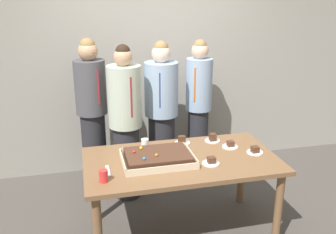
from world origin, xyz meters
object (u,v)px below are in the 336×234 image
(plated_slice_far_right, at_px, (255,151))
(person_far_right_suit, at_px, (92,114))
(drink_cup_middle, at_px, (145,144))
(cake_server_utensil, at_px, (108,171))
(sheet_cake, at_px, (158,157))
(plated_slice_far_left, at_px, (213,139))
(person_green_shirt_behind, at_px, (126,122))
(plated_slice_center_front, at_px, (211,162))
(person_serving_front, at_px, (198,106))
(plated_slice_near_right, at_px, (230,145))
(person_striped_tie_right, at_px, (162,114))
(plated_slice_near_left, at_px, (182,141))
(party_table, at_px, (181,168))
(drink_cup_nearest, at_px, (104,176))

(plated_slice_far_right, xyz_separation_m, person_far_right_suit, (-1.41, 1.13, 0.11))
(drink_cup_middle, distance_m, cake_server_utensil, 0.54)
(sheet_cake, relative_size, drink_cup_middle, 6.19)
(sheet_cake, height_order, plated_slice_far_left, sheet_cake)
(plated_slice_far_left, height_order, person_green_shirt_behind, person_green_shirt_behind)
(plated_slice_center_front, xyz_separation_m, person_serving_front, (0.31, 1.31, 0.09))
(sheet_cake, distance_m, person_far_right_suit, 1.21)
(plated_slice_far_left, distance_m, person_green_shirt_behind, 0.93)
(plated_slice_near_right, distance_m, plated_slice_center_front, 0.42)
(plated_slice_far_right, xyz_separation_m, drink_cup_middle, (-0.97, 0.33, 0.03))
(plated_slice_near_right, xyz_separation_m, plated_slice_far_right, (0.17, -0.18, 0.00))
(plated_slice_far_right, bearing_deg, person_striped_tie_right, 121.97)
(plated_slice_near_left, height_order, plated_slice_center_front, plated_slice_near_left)
(cake_server_utensil, bearing_deg, plated_slice_far_right, 2.25)
(drink_cup_middle, bearing_deg, person_serving_front, 46.85)
(party_table, bearing_deg, plated_slice_far_left, 38.19)
(party_table, bearing_deg, plated_slice_near_left, 73.60)
(plated_slice_far_left, relative_size, person_far_right_suit, 0.09)
(plated_slice_far_left, xyz_separation_m, plated_slice_center_front, (-0.19, -0.48, -0.01))
(plated_slice_near_left, distance_m, plated_slice_far_right, 0.70)
(sheet_cake, distance_m, plated_slice_far_right, 0.91)
(plated_slice_center_front, bearing_deg, sheet_cake, 160.96)
(plated_slice_center_front, bearing_deg, person_striped_tie_right, 98.77)
(party_table, height_order, plated_slice_near_left, plated_slice_near_left)
(plated_slice_far_right, height_order, plated_slice_center_front, plated_slice_far_right)
(drink_cup_nearest, xyz_separation_m, cake_server_utensil, (0.05, 0.17, -0.05))
(person_far_right_suit, bearing_deg, person_striped_tie_right, 58.53)
(cake_server_utensil, distance_m, person_green_shirt_behind, 0.93)
(sheet_cake, xyz_separation_m, plated_slice_center_front, (0.44, -0.15, -0.02))
(person_striped_tie_right, bearing_deg, sheet_cake, -0.03)
(party_table, distance_m, drink_cup_middle, 0.43)
(person_green_shirt_behind, bearing_deg, cake_server_utensil, -28.83)
(drink_cup_middle, relative_size, cake_server_utensil, 0.50)
(plated_slice_center_front, relative_size, person_serving_front, 0.09)
(plated_slice_center_front, height_order, drink_cup_nearest, drink_cup_nearest)
(party_table, bearing_deg, person_serving_front, 65.30)
(cake_server_utensil, xyz_separation_m, person_far_right_suit, (-0.07, 1.18, 0.13))
(drink_cup_nearest, xyz_separation_m, person_green_shirt_behind, (0.31, 1.06, 0.05))
(plated_slice_center_front, height_order, person_striped_tie_right, person_striped_tie_right)
(party_table, relative_size, plated_slice_near_right, 11.43)
(drink_cup_nearest, height_order, person_green_shirt_behind, person_green_shirt_behind)
(drink_cup_middle, xyz_separation_m, person_far_right_suit, (-0.45, 0.80, 0.08))
(sheet_cake, height_order, drink_cup_nearest, sheet_cake)
(sheet_cake, height_order, plated_slice_far_right, sheet_cake)
(plated_slice_center_front, height_order, drink_cup_middle, drink_cup_middle)
(plated_slice_near_right, distance_m, plated_slice_far_left, 0.21)
(sheet_cake, distance_m, drink_cup_middle, 0.30)
(plated_slice_near_right, bearing_deg, sheet_cake, -168.70)
(plated_slice_far_right, xyz_separation_m, cake_server_utensil, (-1.35, -0.05, -0.02))
(plated_slice_near_left, height_order, drink_cup_middle, drink_cup_middle)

